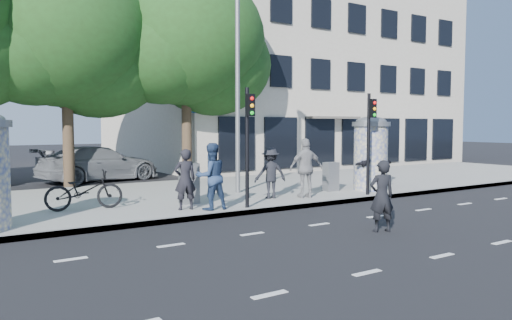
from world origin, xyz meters
TOP-DOWN VIEW (x-y plane):
  - ground at (0.00, 0.00)m, footprint 120.00×120.00m
  - sidewalk at (0.00, 7.50)m, footprint 40.00×8.00m
  - curb at (0.00, 3.55)m, footprint 40.00×0.10m
  - lane_dash_near at (0.00, -2.20)m, footprint 32.00×0.12m
  - lane_dash_far at (0.00, 1.40)m, footprint 32.00×0.12m
  - ad_column_right at (5.20, 4.70)m, footprint 1.36×1.36m
  - traffic_pole_near at (-0.60, 3.79)m, footprint 0.22×0.31m
  - traffic_pole_far at (4.20, 3.79)m, footprint 0.22×0.31m
  - street_lamp at (0.80, 6.63)m, footprint 0.25×0.93m
  - tree_near_left at (-3.50, 12.70)m, footprint 6.80×6.80m
  - tree_center at (1.50, 12.30)m, footprint 7.00×7.00m
  - building at (12.00, 19.99)m, footprint 20.30×15.85m
  - ped_b at (-2.24, 4.47)m, footprint 0.67×0.50m
  - ped_c at (-1.64, 4.07)m, footprint 0.93×0.73m
  - ped_d at (0.98, 4.96)m, footprint 1.17×0.83m
  - ped_e at (2.03, 4.46)m, footprint 1.25×0.90m
  - ped_f at (5.16, 4.37)m, footprint 1.69×0.66m
  - man_road at (0.68, -0.03)m, footprint 0.71×0.58m
  - bicycle at (-4.59, 5.99)m, footprint 0.98×2.15m
  - cabinet_left at (-1.67, 5.41)m, footprint 0.66×0.55m
  - cabinet_right at (3.80, 5.26)m, footprint 0.50×0.37m
  - car_right at (-1.87, 14.24)m, footprint 3.09×5.67m

SIDE VIEW (x-z plane):
  - ground at x=0.00m, z-range 0.00..0.00m
  - lane_dash_near at x=0.00m, z-range 0.00..0.01m
  - lane_dash_far at x=0.00m, z-range 0.00..0.01m
  - sidewalk at x=0.00m, z-range 0.00..0.15m
  - curb at x=0.00m, z-range -0.01..0.15m
  - cabinet_right at x=3.80m, z-range 0.15..1.17m
  - bicycle at x=-4.59m, z-range 0.15..1.24m
  - cabinet_left at x=-1.67m, z-range 0.15..1.36m
  - car_right at x=-1.87m, z-range 0.00..1.56m
  - man_road at x=0.68m, z-range 0.00..1.68m
  - ped_d at x=0.98m, z-range 0.15..1.79m
  - ped_b at x=-2.24m, z-range 0.15..1.84m
  - ped_f at x=5.16m, z-range 0.15..1.94m
  - ped_c at x=-1.64m, z-range 0.15..2.00m
  - ped_e at x=2.03m, z-range 0.15..2.07m
  - ad_column_right at x=5.20m, z-range 0.21..2.86m
  - traffic_pole_near at x=-0.60m, z-range 0.53..3.93m
  - traffic_pole_far at x=4.20m, z-range 0.53..3.93m
  - street_lamp at x=0.80m, z-range 0.79..8.79m
  - building at x=12.00m, z-range -0.01..11.99m
  - tree_near_left at x=-3.50m, z-range 1.58..10.55m
  - tree_center at x=1.50m, z-range 1.66..10.96m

